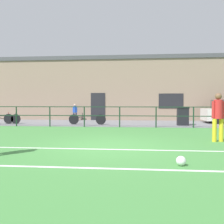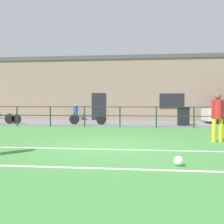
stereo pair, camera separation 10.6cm
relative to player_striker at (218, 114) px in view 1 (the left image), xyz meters
name	(u,v)px [view 1 (the left image)]	position (x,y,z in m)	size (l,w,h in m)	color
ground	(107,147)	(-3.75, -1.32, -0.99)	(60.00, 44.00, 0.04)	#478C42
field_line_touchline	(106,149)	(-3.75, -1.75, -0.97)	(36.00, 0.11, 0.00)	white
field_line_hash	(94,168)	(-3.75, -3.82, -0.97)	(36.00, 0.11, 0.00)	white
pavement_strip	(122,123)	(-3.75, 7.18, -0.96)	(48.00, 5.00, 0.02)	slate
perimeter_fence	(120,114)	(-3.75, 4.68, -0.22)	(36.07, 0.07, 1.15)	#193823
clubhouse_facade	(125,89)	(-3.75, 10.88, 1.52)	(28.00, 2.56, 4.95)	gray
player_striker	(218,114)	(0.00, 0.00, 0.00)	(0.46, 0.30, 1.70)	gold
soccer_ball_match	(181,161)	(-1.89, -3.44, -0.86)	(0.21, 0.21, 0.21)	white
spectator_child	(75,111)	(-7.40, 9.11, -0.24)	(0.34, 0.22, 1.25)	#232D4C
bicycle_parked_0	(4,119)	(-11.21, 5.88, -0.62)	(2.22, 0.04, 0.72)	black
bicycle_parked_2	(87,119)	(-5.83, 5.88, -0.62)	(2.31, 0.04, 0.72)	black
trash_bin_0	(183,116)	(-0.08, 5.94, -0.40)	(0.66, 0.56, 1.08)	black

